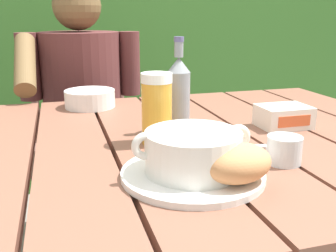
{
  "coord_description": "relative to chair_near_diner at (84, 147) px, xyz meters",
  "views": [
    {
      "loc": [
        -0.19,
        -0.85,
        1.06
      ],
      "look_at": [
        0.02,
        -0.14,
        0.85
      ],
      "focal_mm": 41.29,
      "sensor_mm": 36.0,
      "label": 1
    }
  ],
  "objects": [
    {
      "name": "dining_table",
      "position": [
        0.09,
        -0.93,
        0.24
      ],
      "size": [
        1.5,
        0.98,
        0.78
      ],
      "color": "brown",
      "rests_on": "ground_plane"
    },
    {
      "name": "hedge_backdrop",
      "position": [
        0.01,
        0.88,
        0.44
      ],
      "size": [
        4.23,
        0.9,
        1.65
      ],
      "color": "#3D732D",
      "rests_on": "ground_plane"
    },
    {
      "name": "chair_near_diner",
      "position": [
        0.0,
        0.0,
        0.0
      ],
      "size": [
        0.45,
        0.45,
        0.91
      ],
      "color": "brown",
      "rests_on": "ground_plane"
    },
    {
      "name": "person_eating",
      "position": [
        -0.0,
        -0.2,
        0.25
      ],
      "size": [
        0.48,
        0.47,
        1.2
      ],
      "color": "#592B2A",
      "rests_on": "ground_plane"
    },
    {
      "name": "serving_plate",
      "position": [
        0.13,
        -1.16,
        0.33
      ],
      "size": [
        0.26,
        0.26,
        0.01
      ],
      "color": "white",
      "rests_on": "dining_table"
    },
    {
      "name": "soup_bowl",
      "position": [
        0.13,
        -1.16,
        0.37
      ],
      "size": [
        0.22,
        0.17,
        0.08
      ],
      "color": "white",
      "rests_on": "serving_plate"
    },
    {
      "name": "bread_roll",
      "position": [
        0.19,
        -1.23,
        0.37
      ],
      "size": [
        0.14,
        0.12,
        0.07
      ],
      "color": "tan",
      "rests_on": "serving_plate"
    },
    {
      "name": "beer_glass",
      "position": [
        0.12,
        -0.96,
        0.4
      ],
      "size": [
        0.07,
        0.07,
        0.16
      ],
      "color": "gold",
      "rests_on": "dining_table"
    },
    {
      "name": "beer_bottle",
      "position": [
        0.19,
        -0.89,
        0.42
      ],
      "size": [
        0.06,
        0.06,
        0.24
      ],
      "color": "gray",
      "rests_on": "dining_table"
    },
    {
      "name": "water_glass_small",
      "position": [
        0.33,
        -1.15,
        0.35
      ],
      "size": [
        0.07,
        0.07,
        0.06
      ],
      "color": "silver",
      "rests_on": "dining_table"
    },
    {
      "name": "butter_tub",
      "position": [
        0.47,
        -0.92,
        0.35
      ],
      "size": [
        0.13,
        0.1,
        0.06
      ],
      "color": "white",
      "rests_on": "dining_table"
    },
    {
      "name": "table_knife",
      "position": [
        0.28,
        -1.04,
        0.32
      ],
      "size": [
        0.15,
        0.05,
        0.01
      ],
      "color": "silver",
      "rests_on": "dining_table"
    },
    {
      "name": "diner_bowl",
      "position": [
        0.0,
        -0.55,
        0.35
      ],
      "size": [
        0.16,
        0.16,
        0.05
      ],
      "color": "white",
      "rests_on": "dining_table"
    }
  ]
}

